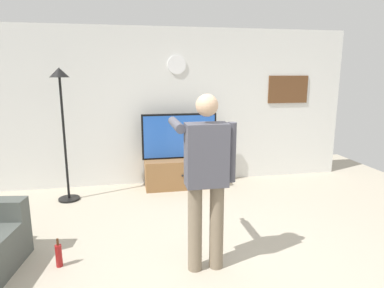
# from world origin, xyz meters

# --- Properties ---
(ground_plane) EXTENTS (8.40, 8.40, 0.00)m
(ground_plane) POSITION_xyz_m (0.00, 0.00, 0.00)
(ground_plane) COLOR #B2A893
(back_wall) EXTENTS (6.40, 0.10, 2.70)m
(back_wall) POSITION_xyz_m (0.00, 2.95, 1.35)
(back_wall) COLOR silver
(back_wall) RESTS_ON ground_plane
(tv_stand) EXTENTS (1.20, 0.53, 0.50)m
(tv_stand) POSITION_xyz_m (0.08, 2.60, 0.25)
(tv_stand) COLOR olive
(tv_stand) RESTS_ON ground_plane
(television) EXTENTS (1.28, 0.07, 0.77)m
(television) POSITION_xyz_m (0.08, 2.65, 0.88)
(television) COLOR black
(television) RESTS_ON tv_stand
(wall_clock) EXTENTS (0.31, 0.03, 0.31)m
(wall_clock) POSITION_xyz_m (0.08, 2.89, 2.07)
(wall_clock) COLOR white
(framed_picture) EXTENTS (0.77, 0.04, 0.50)m
(framed_picture) POSITION_xyz_m (2.15, 2.90, 1.64)
(framed_picture) COLOR brown
(floor_lamp) EXTENTS (0.32, 0.32, 2.02)m
(floor_lamp) POSITION_xyz_m (-1.72, 2.30, 1.44)
(floor_lamp) COLOR black
(floor_lamp) RESTS_ON ground_plane
(person_standing_nearer_lamp) EXTENTS (0.58, 0.78, 1.76)m
(person_standing_nearer_lamp) POSITION_xyz_m (-0.05, 0.09, 0.99)
(person_standing_nearer_lamp) COLOR #7A6B56
(person_standing_nearer_lamp) RESTS_ON ground_plane
(beverage_bottle) EXTENTS (0.07, 0.07, 0.31)m
(beverage_bottle) POSITION_xyz_m (-1.51, 0.38, 0.12)
(beverage_bottle) COLOR maroon
(beverage_bottle) RESTS_ON ground_plane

